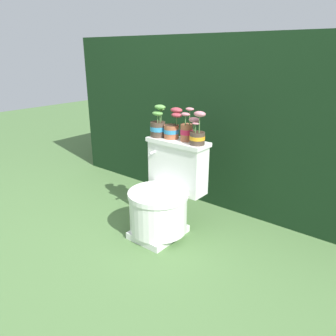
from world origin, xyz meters
TOP-DOWN VIEW (x-y plane):
  - ground_plane at (0.00, 0.00)m, footprint 12.00×12.00m
  - hedge_backdrop at (0.00, 1.25)m, footprint 3.08×1.06m
  - toilet at (0.08, 0.10)m, footprint 0.47×0.53m
  - potted_plant_left at (-0.09, 0.23)m, footprint 0.13×0.11m
  - potted_plant_midleft at (0.02, 0.27)m, footprint 0.13×0.13m
  - potted_plant_middle at (0.15, 0.27)m, footprint 0.11×0.10m
  - potted_plant_midright at (0.26, 0.24)m, footprint 0.15×0.11m

SIDE VIEW (x-z plane):
  - ground_plane at x=0.00m, z-range 0.00..0.00m
  - toilet at x=0.08m, z-range -0.06..0.63m
  - hedge_backdrop at x=0.00m, z-range 0.00..1.42m
  - potted_plant_midright at x=0.26m, z-range 0.65..0.88m
  - potted_plant_middle at x=0.15m, z-range 0.64..0.89m
  - potted_plant_midleft at x=0.02m, z-range 0.65..0.88m
  - potted_plant_left at x=-0.09m, z-range 0.65..0.89m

